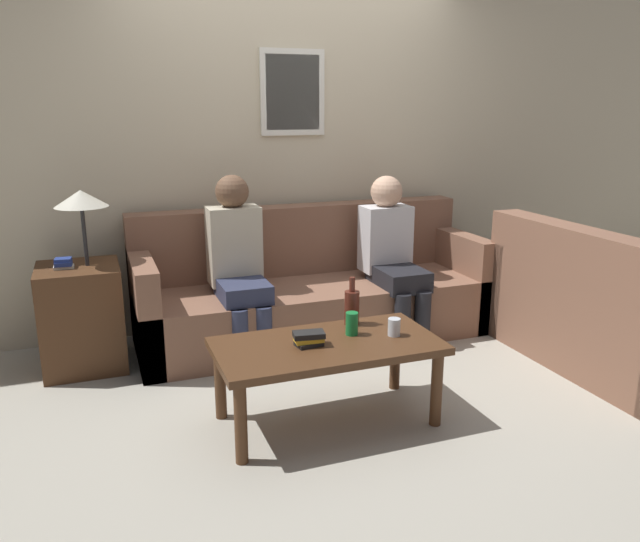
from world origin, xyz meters
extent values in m
plane|color=#ADA899|center=(0.00, 0.00, 0.00)|extent=(16.00, 16.00, 0.00)
cube|color=beige|center=(0.00, 0.95, 1.30)|extent=(9.00, 0.06, 2.60)
cube|color=silver|center=(0.00, 0.91, 1.70)|extent=(0.48, 0.02, 0.60)
cube|color=beige|center=(0.00, 0.90, 1.70)|extent=(0.40, 0.01, 0.52)
cube|color=brown|center=(0.00, 0.45, 0.20)|extent=(2.47, 0.84, 0.40)
cube|color=brown|center=(0.00, 0.77, 0.65)|extent=(2.47, 0.20, 0.50)
cube|color=brown|center=(-1.17, 0.45, 0.34)|extent=(0.14, 0.84, 0.68)
cube|color=brown|center=(1.17, 0.45, 0.34)|extent=(0.14, 0.84, 0.68)
cube|color=brown|center=(1.61, -0.67, 0.20)|extent=(0.84, 1.49, 0.40)
cube|color=brown|center=(1.29, -0.67, 0.65)|extent=(0.20, 1.49, 0.50)
cube|color=brown|center=(1.61, 0.01, 0.34)|extent=(0.84, 0.14, 0.68)
cube|color=#4C2D19|center=(-0.36, -0.74, 0.42)|extent=(1.15, 0.58, 0.04)
cylinder|color=#4C2D19|center=(-0.88, -0.97, 0.20)|extent=(0.06, 0.06, 0.40)
cylinder|color=#4C2D19|center=(0.15, -0.97, 0.20)|extent=(0.06, 0.06, 0.40)
cylinder|color=#4C2D19|center=(-0.88, -0.51, 0.20)|extent=(0.06, 0.06, 0.40)
cylinder|color=#4C2D19|center=(0.15, -0.51, 0.20)|extent=(0.06, 0.06, 0.40)
cube|color=#4C2D19|center=(-1.54, 0.46, 0.33)|extent=(0.49, 0.49, 0.66)
cylinder|color=#262628|center=(-1.48, 0.46, 0.85)|extent=(0.02, 0.02, 0.38)
cone|color=beige|center=(-1.48, 0.46, 1.07)|extent=(0.32, 0.32, 0.10)
cube|color=beige|center=(-1.62, 0.44, 0.67)|extent=(0.12, 0.08, 0.02)
cube|color=navy|center=(-1.62, 0.44, 0.69)|extent=(0.10, 0.10, 0.03)
cube|color=navy|center=(-1.62, 0.44, 0.71)|extent=(0.10, 0.09, 0.02)
cylinder|color=#562319|center=(-0.14, -0.53, 0.54)|extent=(0.08, 0.08, 0.19)
cylinder|color=#562319|center=(-0.14, -0.53, 0.67)|extent=(0.03, 0.03, 0.08)
cylinder|color=silver|center=(0.00, -0.77, 0.49)|extent=(0.07, 0.07, 0.09)
cube|color=black|center=(-0.47, -0.75, 0.45)|extent=(0.14, 0.10, 0.02)
cube|color=gold|center=(-0.47, -0.75, 0.47)|extent=(0.14, 0.09, 0.02)
cube|color=black|center=(-0.47, -0.75, 0.50)|extent=(0.17, 0.11, 0.03)
cylinder|color=#197A38|center=(-0.20, -0.68, 0.50)|extent=(0.07, 0.07, 0.12)
cube|color=#2D334C|center=(-0.56, 0.26, 0.45)|extent=(0.31, 0.42, 0.14)
cylinder|color=#2D334C|center=(-0.64, 0.05, 0.20)|extent=(0.11, 0.11, 0.40)
cylinder|color=#2D334C|center=(-0.49, 0.05, 0.20)|extent=(0.11, 0.11, 0.40)
cube|color=beige|center=(-0.56, 0.47, 0.71)|extent=(0.34, 0.22, 0.52)
sphere|color=brown|center=(-0.56, 0.47, 1.07)|extent=(0.22, 0.22, 0.22)
cube|color=black|center=(0.53, 0.21, 0.45)|extent=(0.31, 0.44, 0.14)
cylinder|color=black|center=(0.45, -0.01, 0.20)|extent=(0.11, 0.11, 0.40)
cylinder|color=black|center=(0.61, -0.01, 0.20)|extent=(0.11, 0.11, 0.40)
cube|color=silver|center=(0.53, 0.43, 0.69)|extent=(0.34, 0.22, 0.47)
sphere|color=tan|center=(0.53, 0.43, 1.02)|extent=(0.22, 0.22, 0.22)
camera|label=1|loc=(-1.44, -3.52, 1.61)|focal=35.00mm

